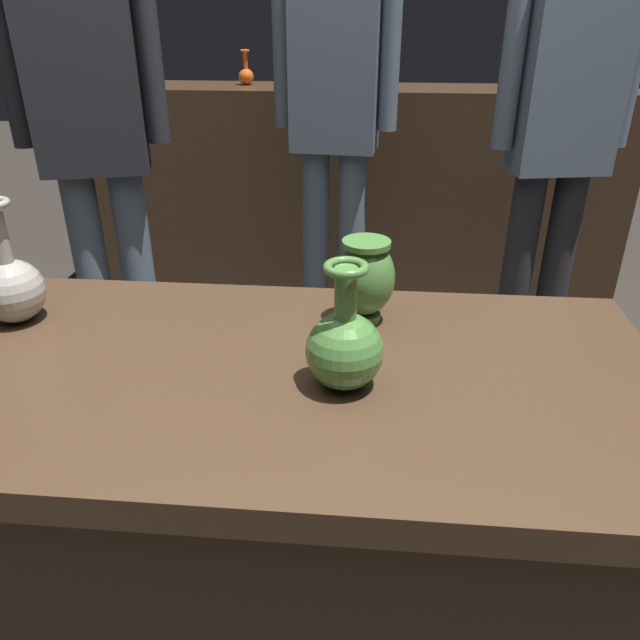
{
  "coord_description": "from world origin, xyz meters",
  "views": [
    {
      "loc": [
        0.11,
        -0.85,
        1.32
      ],
      "look_at": [
        0.04,
        -0.02,
        0.9
      ],
      "focal_mm": 34.51,
      "sensor_mm": 36.0,
      "label": 1
    }
  ],
  "objects_px": {
    "visitor_near_right": "(562,123)",
    "visitor_near_left": "(90,115)",
    "vase_tall_behind": "(365,278)",
    "shelf_vase_left": "(246,74)",
    "shelf_vase_center": "(355,73)",
    "vase_centerpiece": "(345,346)",
    "shelf_vase_far_right": "(597,54)",
    "vase_left_accent": "(11,285)",
    "visitor_center_back": "(335,106)"
  },
  "relations": [
    {
      "from": "shelf_vase_far_right",
      "to": "shelf_vase_center",
      "type": "xyz_separation_m",
      "value": [
        -1.04,
        0.01,
        -0.09
      ]
    },
    {
      "from": "visitor_near_left",
      "to": "shelf_vase_left",
      "type": "bearing_deg",
      "value": -117.2
    },
    {
      "from": "vase_tall_behind",
      "to": "shelf_vase_left",
      "type": "relative_size",
      "value": 1.02
    },
    {
      "from": "visitor_near_left",
      "to": "vase_tall_behind",
      "type": "bearing_deg",
      "value": 119.78
    },
    {
      "from": "vase_centerpiece",
      "to": "visitor_center_back",
      "type": "bearing_deg",
      "value": 94.52
    },
    {
      "from": "vase_tall_behind",
      "to": "shelf_vase_center",
      "type": "relative_size",
      "value": 1.31
    },
    {
      "from": "visitor_near_right",
      "to": "shelf_vase_left",
      "type": "bearing_deg",
      "value": -47.16
    },
    {
      "from": "vase_tall_behind",
      "to": "shelf_vase_far_right",
      "type": "distance_m",
      "value": 2.17
    },
    {
      "from": "vase_left_accent",
      "to": "shelf_vase_far_right",
      "type": "relative_size",
      "value": 0.73
    },
    {
      "from": "shelf_vase_left",
      "to": "visitor_near_left",
      "type": "distance_m",
      "value": 1.22
    },
    {
      "from": "vase_left_accent",
      "to": "shelf_vase_far_right",
      "type": "height_order",
      "value": "shelf_vase_far_right"
    },
    {
      "from": "vase_left_accent",
      "to": "shelf_vase_left",
      "type": "height_order",
      "value": "shelf_vase_left"
    },
    {
      "from": "visitor_near_right",
      "to": "visitor_near_left",
      "type": "height_order",
      "value": "visitor_near_left"
    },
    {
      "from": "shelf_vase_left",
      "to": "visitor_center_back",
      "type": "xyz_separation_m",
      "value": [
        0.47,
        -0.66,
        -0.05
      ]
    },
    {
      "from": "vase_centerpiece",
      "to": "visitor_center_back",
      "type": "xyz_separation_m",
      "value": [
        -0.13,
        1.62,
        0.12
      ]
    },
    {
      "from": "shelf_vase_far_right",
      "to": "visitor_near_right",
      "type": "height_order",
      "value": "visitor_near_right"
    },
    {
      "from": "vase_tall_behind",
      "to": "shelf_vase_center",
      "type": "xyz_separation_m",
      "value": [
        -0.1,
        1.95,
        0.17
      ]
    },
    {
      "from": "vase_left_accent",
      "to": "shelf_vase_left",
      "type": "xyz_separation_m",
      "value": [
        0.02,
        2.11,
        0.17
      ]
    },
    {
      "from": "vase_tall_behind",
      "to": "visitor_near_right",
      "type": "relative_size",
      "value": 0.09
    },
    {
      "from": "shelf_vase_left",
      "to": "shelf_vase_center",
      "type": "distance_m",
      "value": 0.53
    },
    {
      "from": "visitor_center_back",
      "to": "visitor_near_right",
      "type": "relative_size",
      "value": 1.01
    },
    {
      "from": "shelf_vase_left",
      "to": "shelf_vase_far_right",
      "type": "distance_m",
      "value": 1.57
    },
    {
      "from": "vase_centerpiece",
      "to": "shelf_vase_far_right",
      "type": "relative_size",
      "value": 0.65
    },
    {
      "from": "vase_tall_behind",
      "to": "shelf_vase_left",
      "type": "xyz_separation_m",
      "value": [
        -0.62,
        2.05,
        0.15
      ]
    },
    {
      "from": "visitor_near_right",
      "to": "vase_tall_behind",
      "type": "bearing_deg",
      "value": 50.55
    },
    {
      "from": "vase_tall_behind",
      "to": "visitor_near_left",
      "type": "height_order",
      "value": "visitor_near_left"
    },
    {
      "from": "vase_left_accent",
      "to": "visitor_near_right",
      "type": "bearing_deg",
      "value": 43.57
    },
    {
      "from": "shelf_vase_far_right",
      "to": "visitor_near_left",
      "type": "distance_m",
      "value": 2.11
    },
    {
      "from": "vase_left_accent",
      "to": "shelf_vase_left",
      "type": "bearing_deg",
      "value": 89.4
    },
    {
      "from": "vase_left_accent",
      "to": "visitor_center_back",
      "type": "distance_m",
      "value": 1.54
    },
    {
      "from": "shelf_vase_center",
      "to": "shelf_vase_left",
      "type": "bearing_deg",
      "value": 169.08
    },
    {
      "from": "visitor_near_left",
      "to": "vase_centerpiece",
      "type": "bearing_deg",
      "value": 112.43
    },
    {
      "from": "visitor_near_right",
      "to": "vase_left_accent",
      "type": "bearing_deg",
      "value": 32.52
    },
    {
      "from": "visitor_center_back",
      "to": "visitor_near_right",
      "type": "xyz_separation_m",
      "value": [
        0.77,
        -0.25,
        -0.01
      ]
    },
    {
      "from": "visitor_near_left",
      "to": "visitor_near_right",
      "type": "bearing_deg",
      "value": 175.36
    },
    {
      "from": "vase_left_accent",
      "to": "visitor_near_right",
      "type": "xyz_separation_m",
      "value": [
        1.27,
        1.2,
        0.11
      ]
    },
    {
      "from": "shelf_vase_left",
      "to": "visitor_near_left",
      "type": "xyz_separation_m",
      "value": [
        -0.25,
        -1.19,
        -0.01
      ]
    },
    {
      "from": "vase_centerpiece",
      "to": "visitor_near_right",
      "type": "bearing_deg",
      "value": 64.79
    },
    {
      "from": "shelf_vase_far_right",
      "to": "visitor_near_right",
      "type": "distance_m",
      "value": 0.87
    },
    {
      "from": "visitor_center_back",
      "to": "shelf_vase_center",
      "type": "bearing_deg",
      "value": -88.91
    },
    {
      "from": "shelf_vase_center",
      "to": "visitor_center_back",
      "type": "height_order",
      "value": "visitor_center_back"
    },
    {
      "from": "vase_tall_behind",
      "to": "vase_centerpiece",
      "type": "bearing_deg",
      "value": -96.36
    },
    {
      "from": "vase_centerpiece",
      "to": "visitor_center_back",
      "type": "relative_size",
      "value": 0.12
    },
    {
      "from": "vase_centerpiece",
      "to": "visitor_near_right",
      "type": "relative_size",
      "value": 0.12
    },
    {
      "from": "visitor_center_back",
      "to": "visitor_near_left",
      "type": "bearing_deg",
      "value": 42.72
    },
    {
      "from": "visitor_center_back",
      "to": "visitor_near_right",
      "type": "height_order",
      "value": "visitor_center_back"
    },
    {
      "from": "vase_left_accent",
      "to": "visitor_near_right",
      "type": "height_order",
      "value": "visitor_near_right"
    },
    {
      "from": "vase_centerpiece",
      "to": "visitor_near_left",
      "type": "bearing_deg",
      "value": 127.92
    },
    {
      "from": "shelf_vase_left",
      "to": "shelf_vase_far_right",
      "type": "bearing_deg",
      "value": -4.08
    },
    {
      "from": "vase_tall_behind",
      "to": "shelf_vase_left",
      "type": "height_order",
      "value": "shelf_vase_left"
    }
  ]
}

